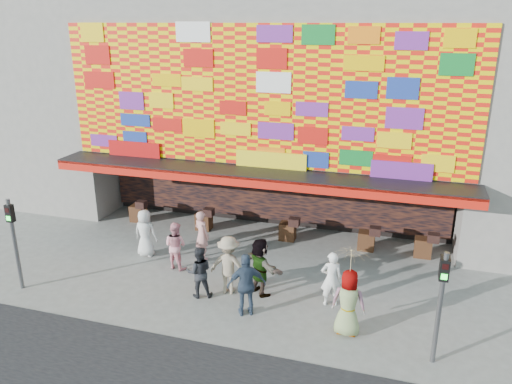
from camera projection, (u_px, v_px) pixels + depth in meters
ground at (221, 294)px, 15.53m from camera, size 90.00×90.00×0.00m
shop_building at (287, 91)px, 21.23m from camera, size 15.20×9.40×10.00m
neighbor_left at (29, 65)px, 24.43m from camera, size 11.00×8.00×12.00m
signal_left at (13, 234)px, 15.29m from camera, size 0.22×0.20×3.00m
signal_right at (441, 296)px, 11.85m from camera, size 0.22×0.20×3.00m
ped_a at (145, 233)px, 17.85m from camera, size 0.85×0.56×1.74m
ped_b at (202, 235)px, 17.60m from camera, size 0.78×0.69×1.80m
ped_c at (199, 272)px, 15.16m from camera, size 0.97×0.87×1.64m
ped_d at (229, 265)px, 15.35m from camera, size 1.24×0.75×1.88m
ped_e at (247, 285)px, 14.16m from camera, size 1.21×0.92×1.90m
ped_f at (260, 267)px, 15.29m from camera, size 1.67×1.49×1.84m
ped_g at (348, 303)px, 13.28m from camera, size 0.94×0.62×1.88m
ped_h at (331, 279)px, 14.70m from camera, size 0.72×0.58×1.71m
ped_i at (176, 245)px, 16.94m from camera, size 0.93×0.79×1.67m
parasol at (351, 263)px, 12.90m from camera, size 1.16×1.17×1.77m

